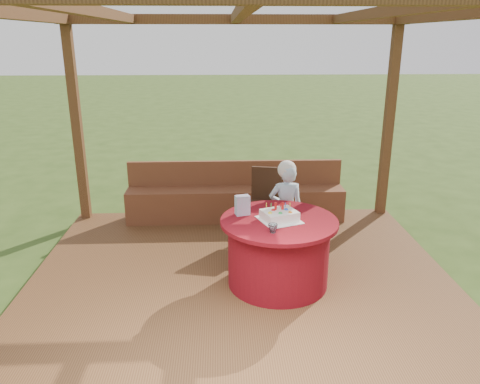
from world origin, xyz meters
The scene contains 10 objects.
ground centered at (0.00, 0.00, 0.00)m, with size 60.00×60.00×0.00m, color #2E4717.
deck centered at (0.00, 0.00, 0.06)m, with size 4.50×4.00×0.12m, color brown.
pergola centered at (0.00, 0.00, 2.41)m, with size 4.50×4.00×2.72m.
bench centered at (0.00, 1.72, 0.38)m, with size 3.00×0.42×0.80m.
table centered at (0.38, -0.13, 0.48)m, with size 1.18×1.18×0.71m.
chair centered at (0.39, 1.01, 0.63)m, with size 0.54×0.54×0.91m.
elderly_woman centered at (0.54, 0.58, 0.70)m, with size 0.41×0.28×1.13m.
birthday_cake centered at (0.37, -0.15, 0.88)m, with size 0.48×0.48×0.17m.
gift_bag centered at (0.02, 0.02, 0.93)m, with size 0.14×0.09×0.20m, color pink.
drinking_glass centered at (0.28, -0.45, 0.87)m, with size 0.09×0.09×0.08m, color white.
Camera 1 is at (-0.20, -4.46, 2.56)m, focal length 35.00 mm.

